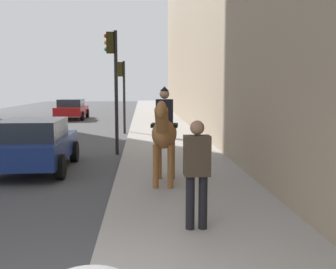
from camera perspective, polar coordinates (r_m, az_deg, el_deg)
The scene contains 6 objects.
mounted_horse_near at distance 9.00m, azimuth -0.55°, elevation 0.42°, with size 2.15×0.74×2.21m.
pedestrian_greeting at distance 6.18m, azimuth 4.13°, elevation -4.70°, with size 0.27×0.40×1.70m.
car_mid_lane at distance 29.39m, azimuth -13.55°, elevation 3.58°, with size 4.29×2.08×1.44m.
car_far_lane at distance 11.68m, azimuth -18.55°, elevation -1.25°, with size 3.89×2.08×1.44m.
traffic_light_near_curb at distance 13.74m, azimuth -7.77°, elevation 8.68°, with size 0.20×0.44×4.18m.
traffic_light_far_curb at distance 19.94m, azimuth -6.54°, elevation 7.02°, with size 0.20×0.44×3.57m.
Camera 1 is at (-3.73, -0.67, 2.33)m, focal length 42.82 mm.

